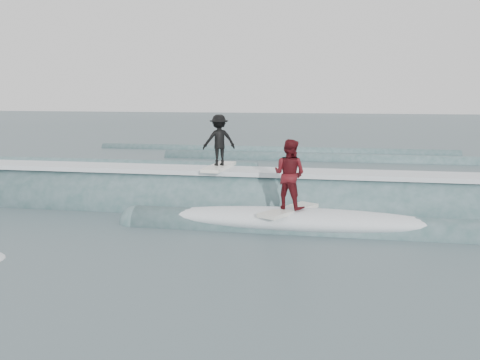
# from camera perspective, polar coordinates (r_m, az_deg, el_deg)

# --- Properties ---
(ground) EXTENTS (160.00, 160.00, 0.00)m
(ground) POSITION_cam_1_polar(r_m,az_deg,el_deg) (11.30, -4.47, -9.29)
(ground) COLOR #394F54
(ground) RESTS_ON ground
(breaking_wave) EXTENTS (24.11, 3.98, 2.40)m
(breaking_wave) POSITION_cam_1_polar(r_m,az_deg,el_deg) (16.29, 1.17, -3.28)
(breaking_wave) COLOR #375C5D
(breaking_wave) RESTS_ON ground
(surfer_black) EXTENTS (1.16, 2.03, 1.66)m
(surfer_black) POSITION_cam_1_polar(r_m,az_deg,el_deg) (16.40, -2.25, 3.97)
(surfer_black) COLOR white
(surfer_black) RESTS_ON ground
(surfer_red) EXTENTS (1.48, 2.01, 1.92)m
(surfer_red) POSITION_cam_1_polar(r_m,az_deg,el_deg) (13.94, 5.29, 0.28)
(surfer_red) COLOR white
(surfer_red) RESTS_ON ground
(whitewater) EXTENTS (17.65, 8.28, 0.10)m
(whitewater) POSITION_cam_1_polar(r_m,az_deg,el_deg) (10.57, -3.49, -10.64)
(whitewater) COLOR white
(whitewater) RESTS_ON ground
(far_swells) EXTENTS (38.23, 8.65, 0.80)m
(far_swells) POSITION_cam_1_polar(r_m,az_deg,el_deg) (28.70, 0.11, 2.20)
(far_swells) COLOR #375C5D
(far_swells) RESTS_ON ground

